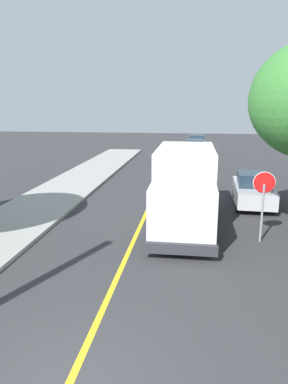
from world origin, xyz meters
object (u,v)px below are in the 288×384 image
Objects in this scene: box_truck at (185,183)px; parked_car_mid at (197,159)px; parked_car_near at (190,175)px; stop_sign at (264,193)px; parked_car_far at (195,149)px; parked_car_furthest at (197,143)px; parked_van_across at (253,189)px.

box_truck is 1.60× the size of parked_car_mid.
parked_car_mid is (0.48, 6.48, 0.00)m from parked_car_near.
stop_sign is at bearing -81.51° from parked_car_mid.
parked_car_far is 1.00× the size of parked_car_furthest.
parked_car_far is at bearing 91.42° from parked_car_mid.
parked_car_furthest is 28.22m from stop_sign.
parked_car_far is 17.35m from parked_van_across.
box_truck is 3.35m from stop_sign.
parked_car_far is at bearing 88.77° from box_truck.
stop_sign is at bearing -95.51° from parked_van_across.
parked_van_across is (2.95, -17.09, 0.00)m from parked_car_far.
parked_car_furthest is at bearing 96.75° from parked_van_across.
parked_car_far is 5.80m from parked_car_furthest.
stop_sign is (2.21, -28.12, 1.06)m from parked_car_furthest.
parked_car_mid is at bearing 85.75° from parked_car_near.
parked_car_mid is (0.62, 13.53, -0.97)m from box_truck.
parked_car_near is at bearing -91.62° from parked_car_furthest.
parked_car_near is 13.57m from parked_car_far.
parked_car_far is at bearing 88.71° from parked_car_near.
parked_car_near is 0.99× the size of parked_van_across.
box_truck is at bearing -91.11° from parked_car_near.
parked_car_mid is at bearing 98.49° from stop_sign.
box_truck is 20.64m from parked_car_far.
parked_car_near is 19.37m from parked_car_furthest.
parked_car_far is at bearing -92.37° from parked_car_furthest.
parked_car_far is 22.48m from stop_sign.
stop_sign is at bearing -30.48° from box_truck.
parked_car_near is (0.14, 7.05, -0.97)m from box_truck.
parked_car_furthest is 0.99× the size of parked_van_across.
parked_car_near is 4.80m from parked_van_across.
parked_van_across is 1.69× the size of stop_sign.
parked_car_far is (0.31, 13.56, 0.00)m from parked_car_near.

